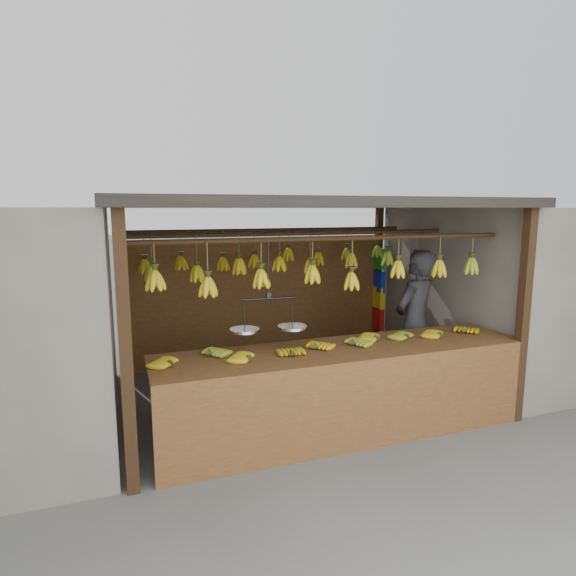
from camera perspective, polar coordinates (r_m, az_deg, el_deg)
name	(u,v)px	position (r m, az deg, el deg)	size (l,w,h in m)	color
ground	(296,394)	(6.15, 0.98, -12.48)	(80.00, 80.00, 0.00)	#5B5B57
stall	(287,235)	(6.02, -0.09, 6.35)	(4.30, 3.30, 2.40)	black
neighbor_right	(526,288)	(7.84, 26.39, 0.05)	(3.00, 3.00, 2.30)	slate
counter	(349,369)	(4.88, 7.24, -9.48)	(3.85, 0.87, 0.96)	brown
hanging_bananas	(297,265)	(5.75, 1.08, 2.69)	(3.59, 2.24, 0.39)	gold
balance_scale	(269,324)	(4.67, -2.30, -4.30)	(0.75, 0.32, 0.87)	black
vendor	(415,323)	(6.13, 14.80, -4.05)	(0.66, 0.43, 1.80)	#262628
bag_bundles	(379,289)	(7.88, 10.72, -0.15)	(0.08, 0.26, 1.33)	#199926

